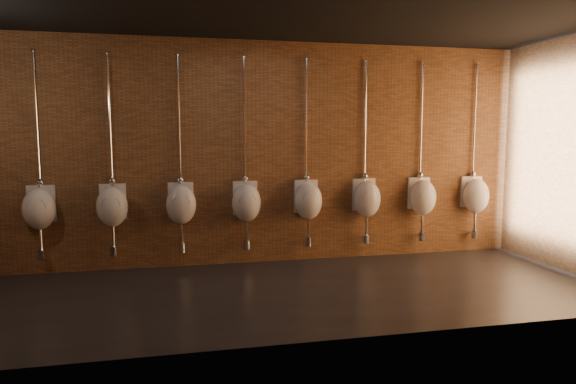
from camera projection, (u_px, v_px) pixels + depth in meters
name	position (u px, v px, depth m)	size (l,w,h in m)	color
ground	(262.00, 293.00, 6.09)	(8.50, 8.50, 0.00)	black
room_shell	(261.00, 123.00, 5.86)	(8.54, 3.04, 3.22)	black
urinal_1	(39.00, 208.00, 6.71)	(0.42, 0.36, 2.72)	white
urinal_2	(112.00, 206.00, 6.91)	(0.42, 0.36, 2.72)	white
urinal_3	(181.00, 204.00, 7.10)	(0.42, 0.36, 2.72)	white
urinal_4	(246.00, 202.00, 7.30)	(0.42, 0.36, 2.72)	white
urinal_5	(308.00, 200.00, 7.49)	(0.42, 0.36, 2.72)	white
urinal_6	(367.00, 198.00, 7.69)	(0.42, 0.36, 2.72)	white
urinal_7	(422.00, 197.00, 7.88)	(0.42, 0.36, 2.72)	white
urinal_8	(475.00, 195.00, 8.08)	(0.42, 0.36, 2.72)	white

